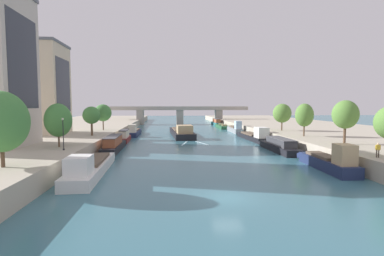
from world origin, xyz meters
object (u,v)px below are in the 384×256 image
(tree_left_midway, at_px, (91,115))
(bridge_far, at_px, (180,113))
(moored_boat_right_gap_after, at_px, (216,122))
(tree_right_third, at_px, (345,115))
(moored_boat_right_downstream, at_px, (329,161))
(tree_left_distant, at_px, (103,113))
(moored_boat_left_gap_after, at_px, (125,137))
(moored_boat_right_midway, at_px, (222,126))
(tree_right_midway, at_px, (282,113))
(tree_left_end_of_row, at_px, (1,122))
(tree_right_distant, at_px, (304,115))
(moored_boat_left_end, at_px, (91,167))
(moored_boat_left_second, at_px, (134,132))
(moored_boat_right_lone, at_px, (254,136))
(moored_boat_left_midway, at_px, (114,144))
(tree_left_by_lamp, at_px, (58,120))
(person_on_quay, at_px, (378,149))
(barge_midriver, at_px, (182,132))
(moored_boat_right_end, at_px, (235,129))
(lamppost_left_bank, at_px, (63,132))
(moored_boat_right_second, at_px, (279,146))

(tree_left_midway, distance_m, bridge_far, 67.68)
(moored_boat_right_gap_after, relative_size, tree_right_third, 2.03)
(moored_boat_right_downstream, xyz_separation_m, moored_boat_right_gap_after, (-0.28, 80.80, 0.04))
(tree_left_distant, bearing_deg, moored_boat_left_gap_after, -41.28)
(moored_boat_right_midway, height_order, tree_right_third, tree_right_third)
(tree_right_midway, xyz_separation_m, bridge_far, (-20.62, 57.16, -1.43))
(tree_left_distant, relative_size, tree_right_third, 0.92)
(tree_left_end_of_row, bearing_deg, tree_right_distant, 30.70)
(moored_boat_left_end, height_order, tree_right_third, tree_right_third)
(moored_boat_right_downstream, height_order, tree_left_end_of_row, tree_left_end_of_row)
(moored_boat_left_second, distance_m, moored_boat_right_lone, 31.08)
(moored_boat_left_end, bearing_deg, moored_boat_left_midway, 91.95)
(moored_boat_left_end, xyz_separation_m, tree_left_by_lamp, (-6.12, 7.64, 4.92))
(tree_left_distant, bearing_deg, moored_boat_right_gap_after, 53.24)
(tree_left_distant, relative_size, person_on_quay, 3.64)
(moored_boat_left_gap_after, bearing_deg, tree_left_midway, -122.41)
(moored_boat_right_gap_after, bearing_deg, moored_boat_right_lone, -89.62)
(moored_boat_left_gap_after, xyz_separation_m, tree_left_by_lamp, (-5.54, -22.91, 4.75))
(moored_boat_right_gap_after, relative_size, tree_left_end_of_row, 1.86)
(barge_midriver, relative_size, person_on_quay, 14.50)
(person_on_quay, bearing_deg, moored_boat_right_end, 93.52)
(tree_left_end_of_row, distance_m, bridge_far, 95.33)
(moored_boat_right_gap_after, distance_m, tree_left_end_of_row, 93.20)
(moored_boat_left_gap_after, bearing_deg, tree_left_by_lamp, -103.59)
(moored_boat_right_end, bearing_deg, barge_midriver, -151.86)
(tree_right_distant, xyz_separation_m, lamppost_left_bank, (-38.19, -13.70, -1.63))
(moored_boat_right_gap_after, distance_m, tree_right_third, 74.17)
(tree_right_midway, xyz_separation_m, person_on_quay, (-2.89, -34.17, -2.98))
(barge_midriver, relative_size, moored_boat_right_downstream, 1.96)
(moored_boat_right_end, bearing_deg, tree_right_midway, -72.25)
(moored_boat_left_midway, relative_size, moored_boat_right_gap_after, 1.10)
(moored_boat_right_midway, bearing_deg, barge_midriver, -121.11)
(moored_boat_right_downstream, bearing_deg, tree_left_midway, 146.14)
(moored_boat_left_gap_after, relative_size, moored_boat_right_end, 0.76)
(moored_boat_left_midway, distance_m, lamppost_left_bank, 14.05)
(tree_right_distant, bearing_deg, moored_boat_left_second, 142.75)
(tree_left_midway, relative_size, tree_left_distant, 0.92)
(moored_boat_left_second, distance_m, tree_right_distant, 42.71)
(moored_boat_left_midway, distance_m, tree_left_distant, 19.21)
(barge_midriver, bearing_deg, tree_left_distant, -162.42)
(tree_left_midway, bearing_deg, moored_boat_right_gap_after, 60.14)
(moored_boat_right_second, height_order, moored_boat_right_gap_after, moored_boat_right_gap_after)
(moored_boat_right_downstream, distance_m, person_on_quay, 5.48)
(moored_boat_right_second, bearing_deg, person_on_quay, -78.45)
(moored_boat_left_end, height_order, tree_right_midway, tree_right_midway)
(bridge_far, xyz_separation_m, person_on_quay, (17.73, -91.33, -1.55))
(moored_boat_right_midway, relative_size, person_on_quay, 8.98)
(moored_boat_right_downstream, bearing_deg, moored_boat_right_end, 89.97)
(moored_boat_right_downstream, distance_m, tree_right_third, 11.03)
(lamppost_left_bank, bearing_deg, moored_boat_right_gap_after, 67.02)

